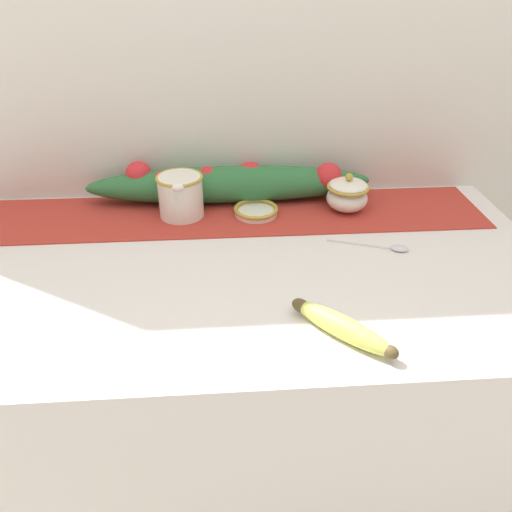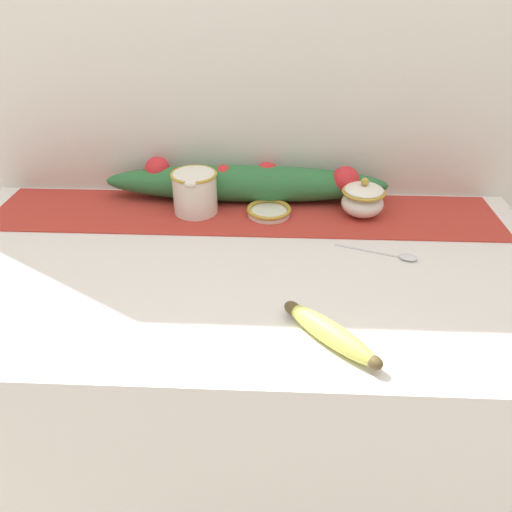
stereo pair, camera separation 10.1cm
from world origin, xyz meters
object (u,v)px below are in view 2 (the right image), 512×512
(sugar_bowl, at_px, (363,199))
(small_dish, at_px, (269,211))
(cream_pitcher, at_px, (195,191))
(banana, at_px, (330,333))
(spoon, at_px, (402,256))

(sugar_bowl, relative_size, small_dish, 0.95)
(cream_pitcher, bearing_deg, banana, -57.99)
(banana, bearing_deg, spoon, 57.23)
(small_dish, bearing_deg, cream_pitcher, 176.85)
(cream_pitcher, xyz_separation_m, spoon, (0.48, -0.20, -0.06))
(sugar_bowl, xyz_separation_m, spoon, (0.06, -0.20, -0.04))
(sugar_bowl, height_order, small_dish, sugar_bowl)
(cream_pitcher, relative_size, sugar_bowl, 1.26)
(sugar_bowl, distance_m, banana, 0.50)
(cream_pitcher, bearing_deg, small_dish, -3.15)
(banana, relative_size, spoon, 0.98)
(small_dish, distance_m, spoon, 0.35)
(sugar_bowl, distance_m, small_dish, 0.24)
(sugar_bowl, relative_size, spoon, 0.60)
(small_dish, bearing_deg, banana, -76.28)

